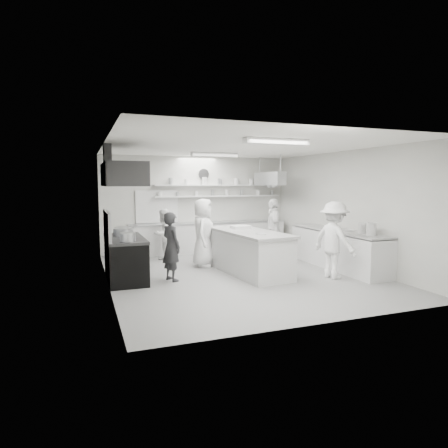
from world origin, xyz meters
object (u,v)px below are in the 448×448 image
object	(u,v)px
cook_back	(163,234)
right_counter	(337,249)
prep_island	(248,253)
cook_stove	(171,247)
back_counter	(209,237)
stove	(125,260)

from	to	relation	value
cook_back	right_counter	bearing A→B (deg)	106.66
prep_island	cook_back	world-z (taller)	cook_back
cook_stove	back_counter	bearing A→B (deg)	-50.64
stove	right_counter	distance (m)	5.28
right_counter	prep_island	world-z (taller)	prep_island
prep_island	back_counter	bearing A→B (deg)	83.79
back_counter	prep_island	bearing A→B (deg)	-90.62
stove	prep_island	distance (m)	2.88
back_counter	prep_island	world-z (taller)	prep_island
back_counter	cook_back	bearing A→B (deg)	-156.58
stove	cook_stove	bearing A→B (deg)	-25.30
back_counter	cook_stove	xyz separation A→B (m)	(-1.95, -3.25, 0.31)
prep_island	cook_stove	world-z (taller)	cook_stove
stove	cook_back	world-z (taller)	cook_back
back_counter	prep_island	size ratio (longest dim) A/B	1.90
back_counter	right_counter	size ratio (longest dim) A/B	1.52
back_counter	right_counter	xyz separation A→B (m)	(2.35, -3.40, 0.01)
back_counter	cook_stove	size ratio (longest dim) A/B	3.26
stove	right_counter	xyz separation A→B (m)	(5.25, -0.60, 0.02)
back_counter	prep_island	xyz separation A→B (m)	(-0.03, -3.12, 0.03)
stove	prep_island	world-z (taller)	prep_island
back_counter	cook_stove	bearing A→B (deg)	-120.95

